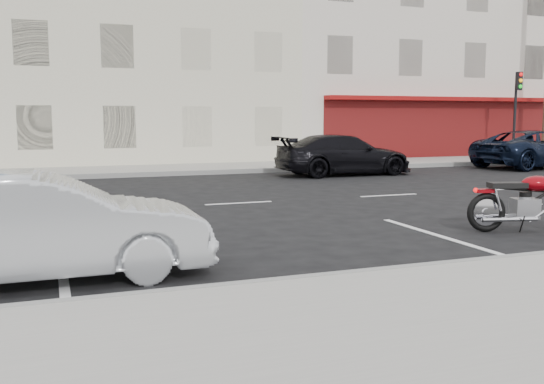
% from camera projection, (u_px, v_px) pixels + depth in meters
% --- Properties ---
extents(ground, '(120.00, 120.00, 0.00)m').
position_uv_depth(ground, '(317.00, 199.00, 14.73)').
color(ground, black).
rests_on(ground, ground).
extents(sidewalk_near, '(80.00, 3.40, 0.15)m').
position_uv_depth(sidewalk_near, '(204.00, 355.00, 4.90)').
color(sidewalk_near, gray).
rests_on(sidewalk_near, ground).
extents(sidewalk_far, '(80.00, 3.40, 0.15)m').
position_uv_depth(sidewalk_far, '(82.00, 172.00, 21.08)').
color(sidewalk_far, gray).
rests_on(sidewalk_far, ground).
extents(curb_near, '(80.00, 0.12, 0.16)m').
position_uv_depth(curb_near, '(165.00, 297.00, 6.48)').
color(curb_near, gray).
rests_on(curb_near, ground).
extents(curb_far, '(80.00, 0.12, 0.16)m').
position_uv_depth(curb_far, '(85.00, 176.00, 19.50)').
color(curb_far, gray).
rests_on(curb_far, ground).
extents(bldg_cream, '(12.00, 12.00, 11.50)m').
position_uv_depth(bldg_cream, '(135.00, 36.00, 28.48)').
color(bldg_cream, beige).
rests_on(bldg_cream, ground).
extents(bldg_corner, '(14.00, 12.00, 12.50)m').
position_uv_depth(bldg_corner, '(377.00, 38.00, 32.92)').
color(bldg_corner, beige).
rests_on(bldg_corner, ground).
extents(traffic_light, '(0.26, 0.30, 3.80)m').
position_uv_depth(traffic_light, '(516.00, 104.00, 26.83)').
color(traffic_light, black).
rests_on(traffic_light, sidewalk_far).
extents(fire_hydrant, '(0.20, 0.20, 0.72)m').
position_uv_depth(fire_hydrant, '(484.00, 150.00, 26.72)').
color(fire_hydrant, beige).
rests_on(fire_hydrant, sidewalk_far).
extents(sedan_silver, '(4.03, 1.42, 1.33)m').
position_uv_depth(sedan_silver, '(43.00, 227.00, 7.32)').
color(sedan_silver, '#AFB3B7').
rests_on(sedan_silver, ground).
extents(suv_far, '(5.52, 3.03, 1.46)m').
position_uv_depth(suv_far, '(536.00, 149.00, 23.69)').
color(suv_far, black).
rests_on(suv_far, ground).
extents(car_far, '(4.78, 1.96, 1.38)m').
position_uv_depth(car_far, '(344.00, 155.00, 20.76)').
color(car_far, black).
rests_on(car_far, ground).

